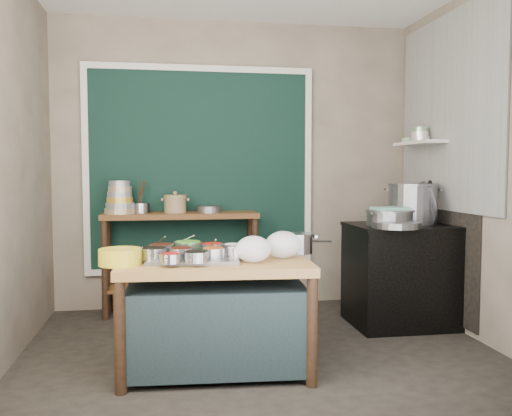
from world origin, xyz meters
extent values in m
cube|color=#2A2620|center=(0.00, 0.00, -0.01)|extent=(3.50, 3.00, 0.02)
cube|color=gray|center=(0.00, 1.51, 1.40)|extent=(3.50, 0.02, 2.80)
cube|color=gray|center=(-1.76, 0.00, 1.40)|extent=(0.02, 3.00, 2.80)
cube|color=gray|center=(1.76, 0.00, 1.40)|extent=(0.02, 3.00, 2.80)
cube|color=black|center=(-0.35, 1.47, 1.35)|extent=(2.10, 0.02, 1.90)
cube|color=#B2B2AA|center=(1.74, 0.55, 1.85)|extent=(0.02, 1.70, 1.70)
cube|color=black|center=(1.74, 0.65, 0.70)|extent=(0.01, 1.30, 1.30)
cube|color=beige|center=(1.63, 0.85, 1.60)|extent=(0.22, 0.70, 0.03)
cube|color=olive|center=(-0.36, -0.30, 0.38)|extent=(1.29, 0.80, 0.75)
cube|color=brown|center=(-0.55, 1.28, 0.47)|extent=(1.45, 0.40, 0.95)
cube|color=black|center=(1.35, 0.55, 0.42)|extent=(0.90, 0.68, 0.85)
cube|color=black|center=(1.35, 0.55, 0.86)|extent=(0.92, 0.69, 0.03)
cube|color=gray|center=(-0.50, -0.28, 0.76)|extent=(0.64, 0.49, 0.03)
cylinder|color=silver|center=(-0.23, -0.31, 0.81)|extent=(0.13, 0.13, 0.06)
cylinder|color=gray|center=(-0.50, -0.48, 0.81)|extent=(0.16, 0.16, 0.06)
cylinder|color=gray|center=(-0.72, -0.15, 0.81)|extent=(0.17, 0.17, 0.07)
cylinder|color=gray|center=(-0.76, -0.30, 0.81)|extent=(0.18, 0.18, 0.07)
cylinder|color=gray|center=(-0.38, -0.34, 0.81)|extent=(0.16, 0.16, 0.06)
cylinder|color=gray|center=(-0.37, -0.13, 0.81)|extent=(0.16, 0.16, 0.06)
cylinder|color=gray|center=(-0.23, -0.16, 0.81)|extent=(0.14, 0.14, 0.06)
cylinder|color=gray|center=(-0.66, -0.49, 0.81)|extent=(0.14, 0.14, 0.06)
cylinder|color=gray|center=(-0.54, -0.11, 0.82)|extent=(0.20, 0.20, 0.08)
cylinder|color=gray|center=(-0.58, -0.34, 0.81)|extent=(0.17, 0.17, 0.07)
cylinder|color=gold|center=(-0.97, -0.37, 0.80)|extent=(0.29, 0.29, 0.10)
ellipsoid|color=white|center=(-0.13, -0.42, 0.84)|extent=(0.27, 0.24, 0.17)
ellipsoid|color=white|center=(0.10, -0.27, 0.84)|extent=(0.25, 0.21, 0.19)
cylinder|color=tan|center=(-1.10, 1.25, 0.98)|extent=(0.27, 0.27, 0.05)
cylinder|color=gray|center=(-1.10, 1.25, 1.03)|extent=(0.26, 0.26, 0.05)
cylinder|color=gold|center=(-1.10, 1.25, 1.08)|extent=(0.24, 0.24, 0.05)
cylinder|color=gray|center=(-1.10, 1.25, 1.13)|extent=(0.23, 0.23, 0.05)
cylinder|color=tan|center=(-1.10, 1.25, 1.18)|extent=(0.21, 0.21, 0.05)
cylinder|color=gray|center=(-1.10, 1.25, 1.23)|extent=(0.19, 0.19, 0.05)
cylinder|color=gray|center=(-0.91, 1.29, 1.00)|extent=(0.16, 0.16, 0.09)
cylinder|color=gray|center=(-0.28, 1.26, 0.98)|extent=(0.33, 0.33, 0.06)
cylinder|color=gray|center=(1.55, 0.52, 1.07)|extent=(0.15, 0.39, 0.38)
cube|color=#6AADA0|center=(1.19, 0.47, 1.02)|extent=(0.28, 0.22, 0.02)
cylinder|color=gray|center=(1.16, 0.28, 0.91)|extent=(0.50, 0.50, 0.05)
cylinder|color=silver|center=(1.63, 0.85, 1.64)|extent=(0.16, 0.16, 0.04)
cylinder|color=silver|center=(1.63, 0.85, 1.68)|extent=(0.15, 0.15, 0.04)
cylinder|color=gray|center=(1.63, 0.85, 1.72)|extent=(0.14, 0.14, 0.04)
cylinder|color=gray|center=(1.63, 1.09, 1.64)|extent=(0.15, 0.15, 0.05)
camera|label=1|loc=(-0.67, -3.85, 1.35)|focal=38.00mm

